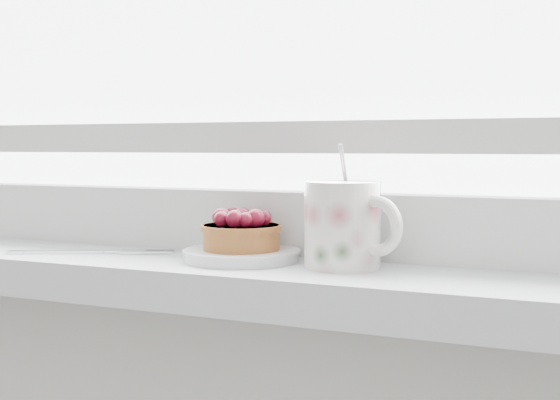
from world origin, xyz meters
The scene contains 4 objects.
saucer centered at (-0.03, 1.89, 0.95)m, with size 0.12×0.12×0.01m, color silver.
raspberry_tart centered at (-0.03, 1.89, 0.97)m, with size 0.08×0.08×0.04m.
floral_mug centered at (0.08, 1.89, 0.98)m, with size 0.12×0.10×0.12m.
fork centered at (-0.22, 1.87, 0.94)m, with size 0.17×0.10×0.00m.
Camera 1 is at (0.34, 1.17, 1.06)m, focal length 50.00 mm.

